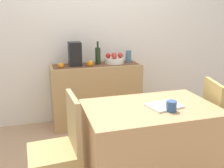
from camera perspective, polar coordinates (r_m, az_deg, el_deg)
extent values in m
cube|color=tan|center=(2.91, 2.33, -16.07)|extent=(6.40, 6.40, 0.02)
cube|color=silver|center=(3.61, -3.52, 13.02)|extent=(6.40, 0.06, 2.70)
cube|color=tan|center=(3.51, -3.58, -2.42)|extent=(1.22, 0.42, 0.86)
cube|color=brown|center=(3.40, -3.70, 4.49)|extent=(1.15, 0.32, 0.01)
cylinder|color=white|center=(3.46, 0.53, 5.37)|extent=(0.26, 0.26, 0.07)
sphere|color=#AA312E|center=(3.46, 1.90, 6.59)|extent=(0.07, 0.07, 0.07)
sphere|color=red|center=(3.44, -0.90, 6.48)|extent=(0.07, 0.07, 0.07)
sphere|color=#AF392F|center=(3.37, 0.56, 6.32)|extent=(0.07, 0.07, 0.07)
sphere|color=red|center=(3.44, 0.48, 6.58)|extent=(0.08, 0.08, 0.08)
cylinder|color=#1C311A|center=(3.39, -3.25, 6.37)|extent=(0.07, 0.07, 0.23)
cylinder|color=#1C311A|center=(3.36, -3.30, 9.00)|extent=(0.03, 0.03, 0.08)
cube|color=black|center=(3.33, -8.50, 6.79)|extent=(0.16, 0.18, 0.31)
cylinder|color=slate|center=(3.51, 3.77, 6.26)|extent=(0.08, 0.08, 0.17)
sphere|color=orange|center=(3.23, -11.60, 4.19)|extent=(0.07, 0.07, 0.07)
sphere|color=orange|center=(3.27, -5.04, 4.67)|extent=(0.08, 0.08, 0.08)
cube|color=tan|center=(2.38, 8.42, -13.45)|extent=(1.15, 0.73, 0.74)
cube|color=white|center=(2.23, 11.89, -4.91)|extent=(0.32, 0.26, 0.02)
cylinder|color=#2F5186|center=(2.14, 13.42, -4.94)|extent=(0.09, 0.09, 0.09)
cube|color=tan|center=(2.08, -8.80, -8.53)|extent=(0.07, 0.40, 0.45)
cube|color=tan|center=(2.63, 21.99, -4.27)|extent=(0.14, 0.40, 0.45)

